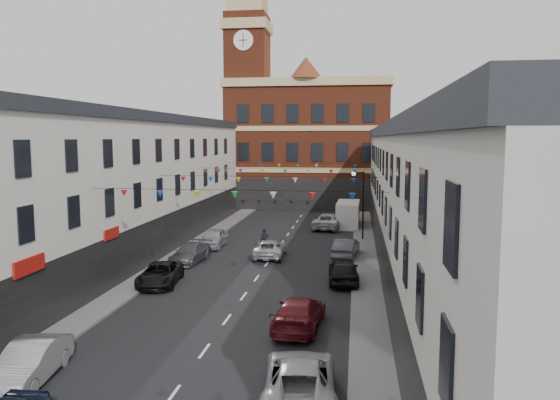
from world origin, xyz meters
The scene contains 21 objects.
ground centered at (0.00, 0.00, 0.00)m, with size 160.00×160.00×0.00m, color black.
pavement_left centered at (-6.90, 2.00, 0.07)m, with size 1.80×64.00×0.15m, color #605E5B.
pavement_right centered at (6.90, 2.00, 0.07)m, with size 1.80×64.00×0.15m, color #605E5B.
terrace_left centered at (-11.78, 1.00, 5.35)m, with size 8.40×56.00×10.70m.
terrace_right centered at (11.78, 1.00, 4.85)m, with size 8.40×56.00×9.70m.
civic_building centered at (0.00, 37.95, 8.14)m, with size 20.60×13.30×18.50m.
clock_tower centered at (-7.50, 35.00, 14.93)m, with size 5.60×5.60×30.00m.
distant_hill centered at (-4.00, 62.00, 5.00)m, with size 40.00×14.00×10.00m, color #2D4A22.
street_lamp centered at (6.55, 14.00, 3.90)m, with size 1.10×0.36×6.00m.
car_left_b centered at (-5.50, -15.68, 0.73)m, with size 1.54×4.41×1.45m, color #929598.
car_left_c centered at (-5.50, -2.34, 0.66)m, with size 2.18×4.74×1.32m, color black.
car_left_d centered at (-5.50, 3.76, 0.66)m, with size 1.86×4.56×1.32m, color #464A4F.
car_left_e centered at (-5.25, 9.35, 0.75)m, with size 1.76×4.38×1.49m, color #9B9DA4.
car_right_b centered at (4.39, -15.63, 0.73)m, with size 2.43×5.28×1.47m, color #A1A2A9.
car_right_c centered at (3.63, -8.70, 0.73)m, with size 2.06×5.06×1.47m, color maroon.
car_right_d centered at (5.50, -0.38, 0.76)m, with size 1.80×4.49×1.53m, color black.
car_right_e centered at (5.50, 6.91, 0.72)m, with size 1.52×4.35×1.43m, color #4B4D53.
car_right_f centered at (3.60, 19.56, 0.77)m, with size 2.56×5.55×1.54m, color silver.
moving_car centered at (-0.16, 6.24, 0.66)m, with size 2.18×4.73×1.32m, color #A6A7AD.
white_van centered at (5.41, 21.26, 1.25)m, with size 2.17×5.63×2.49m, color silver.
pedestrian centered at (-0.87, 8.17, 0.91)m, with size 0.67×0.44×1.82m, color black.
Camera 1 is at (6.19, -33.27, 8.87)m, focal length 35.00 mm.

